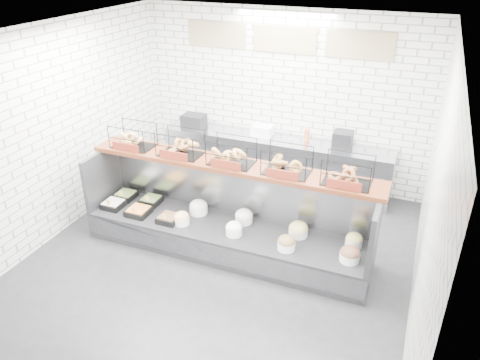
% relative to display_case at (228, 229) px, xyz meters
% --- Properties ---
extents(ground, '(5.50, 5.50, 0.00)m').
position_rel_display_case_xyz_m(ground, '(-0.00, -0.35, -0.33)').
color(ground, black).
rests_on(ground, ground).
extents(room_shell, '(5.02, 5.51, 3.01)m').
position_rel_display_case_xyz_m(room_shell, '(-0.00, 0.26, 1.73)').
color(room_shell, white).
rests_on(room_shell, ground).
extents(display_case, '(4.00, 0.90, 1.20)m').
position_rel_display_case_xyz_m(display_case, '(0.00, 0.00, 0.00)').
color(display_case, black).
rests_on(display_case, ground).
extents(bagel_shelf, '(4.10, 0.50, 0.40)m').
position_rel_display_case_xyz_m(bagel_shelf, '(-0.01, 0.17, 1.05)').
color(bagel_shelf, '#421B0E').
rests_on(bagel_shelf, display_case).
extents(prep_counter, '(4.00, 0.60, 1.20)m').
position_rel_display_case_xyz_m(prep_counter, '(-0.01, 2.08, 0.14)').
color(prep_counter, '#93969B').
rests_on(prep_counter, ground).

